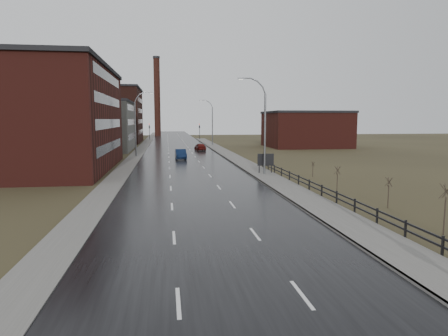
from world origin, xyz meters
name	(u,v)px	position (x,y,z in m)	size (l,w,h in m)	color
road	(182,157)	(0.00, 60.00, 0.03)	(14.00, 300.00, 0.06)	black
sidewalk_right	(265,176)	(8.60, 35.00, 0.09)	(3.20, 180.00, 0.18)	#595651
curb_right	(252,176)	(7.08, 35.00, 0.09)	(0.16, 180.00, 0.18)	slate
sidewalk_left	(134,157)	(-8.20, 60.00, 0.06)	(2.40, 260.00, 0.12)	#595651
warehouse_near	(22,118)	(-20.99, 45.00, 6.76)	(22.44, 28.56, 13.50)	#471914
warehouse_mid	(93,126)	(-17.99, 78.00, 5.26)	(16.32, 20.40, 10.50)	slate
warehouse_far	(93,115)	(-22.99, 108.00, 7.76)	(26.52, 24.48, 15.50)	#331611
building_right	(306,129)	(30.30, 82.00, 4.26)	(18.36, 16.32, 8.50)	#471914
smokestack	(157,96)	(-6.00, 150.00, 15.50)	(2.70, 2.70, 30.70)	#331611
streetlight_right_mid	(262,126)	(8.50, 36.00, 5.84)	(3.36, 0.28, 11.35)	slate
streetlight_left	(137,124)	(-7.70, 62.00, 5.84)	(3.36, 0.28, 11.35)	slate
streetlight_right_far	(211,122)	(8.50, 90.00, 5.84)	(3.36, 0.28, 11.35)	slate
guardrail	(341,198)	(10.30, 18.31, 0.71)	(0.10, 53.05, 1.10)	black
shrub_c	(445,208)	(12.97, 10.47, 1.58)	(0.70, 0.74, 2.98)	#382D23
shrub_d	(389,192)	(13.62, 17.40, 1.24)	(0.55, 0.58, 2.33)	#382D23
shrub_e	(337,179)	(12.32, 23.50, 1.31)	(0.58, 0.61, 2.46)	#382D23
shrub_f	(313,169)	(13.99, 33.88, 0.92)	(0.42, 0.44, 1.74)	#382D23
billboard	(266,160)	(9.10, 36.68, 1.69)	(2.00, 0.17, 2.50)	black
traffic_light_left	(149,126)	(-8.00, 120.00, 4.60)	(0.58, 2.73, 5.30)	black
traffic_light_right	(199,125)	(8.00, 120.00, 4.60)	(0.58, 2.73, 5.30)	black
car_near	(181,154)	(-0.36, 56.29, 0.81)	(1.71, 4.91, 1.62)	#0A1836
car_far	(200,147)	(4.32, 73.68, 0.79)	(1.88, 4.67, 1.59)	#52100D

